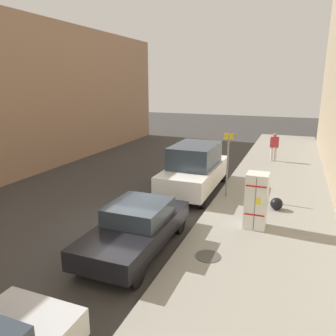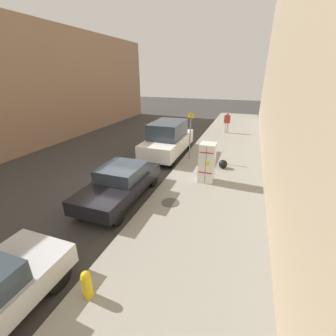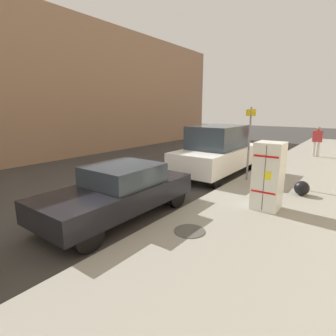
{
  "view_description": "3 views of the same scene",
  "coord_description": "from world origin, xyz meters",
  "px_view_note": "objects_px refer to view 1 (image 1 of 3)",
  "views": [
    {
      "loc": [
        -4.92,
        8.81,
        4.82
      ],
      "look_at": [
        -0.07,
        -3.55,
        1.3
      ],
      "focal_mm": 35.0,
      "sensor_mm": 36.0,
      "label": 1
    },
    {
      "loc": [
        -5.46,
        8.09,
        4.86
      ],
      "look_at": [
        -2.29,
        -0.82,
        0.86
      ],
      "focal_mm": 24.0,
      "sensor_mm": 36.0,
      "label": 2
    },
    {
      "loc": [
        -5.82,
        5.53,
        2.85
      ],
      "look_at": [
        -0.58,
        -1.56,
        0.84
      ],
      "focal_mm": 28.0,
      "sensor_mm": 36.0,
      "label": 3
    }
  ],
  "objects_px": {
    "street_sign_post": "(228,161)",
    "parked_sedan_dark": "(137,227)",
    "discarded_refrigerator": "(256,201)",
    "trash_bag": "(277,204)",
    "parked_van_white": "(195,168)",
    "pedestrian_standing_near": "(274,145)"
  },
  "relations": [
    {
      "from": "discarded_refrigerator",
      "to": "pedestrian_standing_near",
      "type": "bearing_deg",
      "value": -89.24
    },
    {
      "from": "pedestrian_standing_near",
      "to": "parked_sedan_dark",
      "type": "distance_m",
      "value": 12.76
    },
    {
      "from": "parked_van_white",
      "to": "trash_bag",
      "type": "bearing_deg",
      "value": 158.4
    },
    {
      "from": "parked_van_white",
      "to": "parked_sedan_dark",
      "type": "distance_m",
      "value": 5.8
    },
    {
      "from": "pedestrian_standing_near",
      "to": "parked_van_white",
      "type": "distance_m",
      "value": 7.24
    },
    {
      "from": "parked_van_white",
      "to": "street_sign_post",
      "type": "bearing_deg",
      "value": 157.08
    },
    {
      "from": "street_sign_post",
      "to": "parked_van_white",
      "type": "height_order",
      "value": "street_sign_post"
    },
    {
      "from": "discarded_refrigerator",
      "to": "trash_bag",
      "type": "relative_size",
      "value": 4.01
    },
    {
      "from": "parked_sedan_dark",
      "to": "discarded_refrigerator",
      "type": "bearing_deg",
      "value": -140.51
    },
    {
      "from": "street_sign_post",
      "to": "parked_sedan_dark",
      "type": "height_order",
      "value": "street_sign_post"
    },
    {
      "from": "street_sign_post",
      "to": "parked_sedan_dark",
      "type": "distance_m",
      "value": 5.45
    },
    {
      "from": "street_sign_post",
      "to": "parked_van_white",
      "type": "relative_size",
      "value": 0.55
    },
    {
      "from": "discarded_refrigerator",
      "to": "trash_bag",
      "type": "distance_m",
      "value": 2.03
    },
    {
      "from": "discarded_refrigerator",
      "to": "parked_van_white",
      "type": "height_order",
      "value": "parked_van_white"
    },
    {
      "from": "trash_bag",
      "to": "pedestrian_standing_near",
      "type": "xyz_separation_m",
      "value": [
        0.7,
        -8.06,
        0.75
      ]
    },
    {
      "from": "street_sign_post",
      "to": "trash_bag",
      "type": "height_order",
      "value": "street_sign_post"
    },
    {
      "from": "discarded_refrigerator",
      "to": "street_sign_post",
      "type": "xyz_separation_m",
      "value": [
        1.49,
        -2.59,
        0.61
      ]
    },
    {
      "from": "pedestrian_standing_near",
      "to": "parked_sedan_dark",
      "type": "height_order",
      "value": "pedestrian_standing_near"
    },
    {
      "from": "street_sign_post",
      "to": "trash_bag",
      "type": "distance_m",
      "value": 2.55
    },
    {
      "from": "discarded_refrigerator",
      "to": "parked_sedan_dark",
      "type": "xyz_separation_m",
      "value": [
        3.07,
        2.53,
        -0.35
      ]
    },
    {
      "from": "parked_sedan_dark",
      "to": "pedestrian_standing_near",
      "type": "bearing_deg",
      "value": -103.32
    },
    {
      "from": "discarded_refrigerator",
      "to": "pedestrian_standing_near",
      "type": "height_order",
      "value": "discarded_refrigerator"
    }
  ]
}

